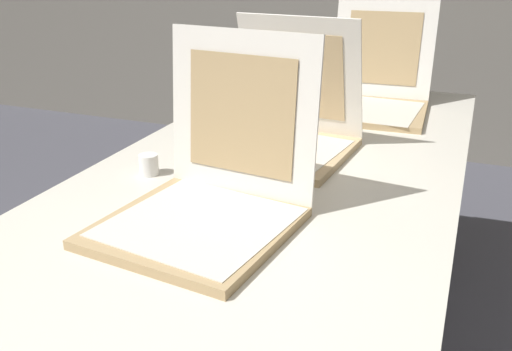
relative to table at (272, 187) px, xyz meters
The scene contains 6 objects.
table is the anchor object (origin of this frame).
pizza_box_front 0.36m from the table, 95.15° to the right, with size 0.44×0.46×0.41m.
pizza_box_middle 0.21m from the table, 97.71° to the left, with size 0.42×0.42×0.40m.
pizza_box_back 0.76m from the table, 79.35° to the left, with size 0.41×0.48×0.41m.
cup_white_far 0.48m from the table, 124.90° to the left, with size 0.05×0.05×0.06m, color white.
cup_white_near_center 0.35m from the table, 156.43° to the right, with size 0.05×0.05×0.06m, color white.
Camera 1 is at (0.49, -0.73, 1.33)m, focal length 39.43 mm.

